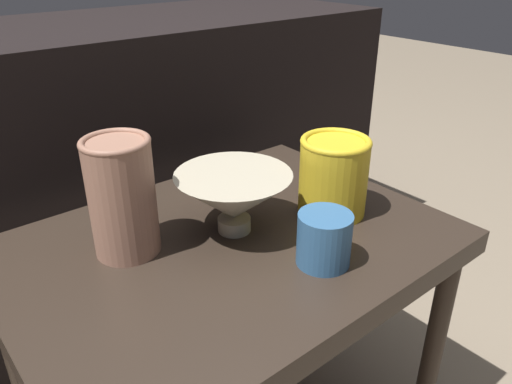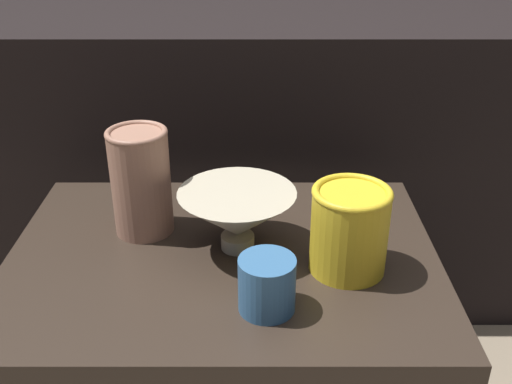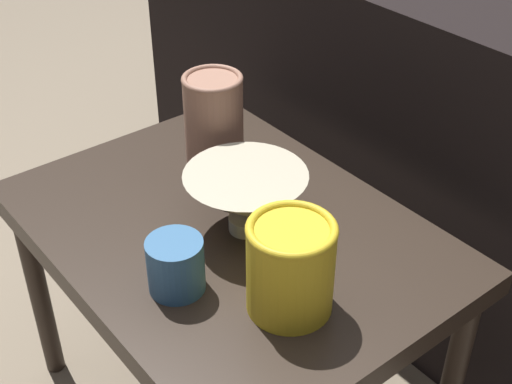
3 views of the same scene
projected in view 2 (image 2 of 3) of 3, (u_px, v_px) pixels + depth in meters
The scene contains 6 objects.
table at pixel (226, 278), 0.98m from camera, with size 0.69×0.51×0.44m.
couch_backdrop at pixel (238, 154), 1.53m from camera, with size 1.60×0.50×0.70m.
bowl at pixel (240, 215), 0.94m from camera, with size 0.19×0.19×0.10m.
vase_textured_left at pixel (144, 180), 0.98m from camera, with size 0.10×0.10×0.18m.
vase_colorful_right at pixel (352, 228), 0.89m from camera, with size 0.12×0.12×0.14m.
cup at pixel (269, 285), 0.82m from camera, with size 0.08×0.08×0.08m.
Camera 2 is at (0.05, -0.81, 0.97)m, focal length 42.00 mm.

